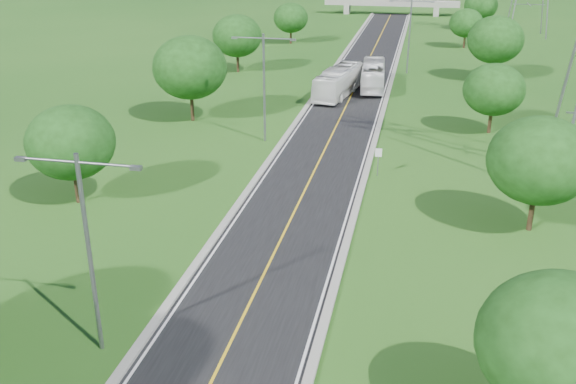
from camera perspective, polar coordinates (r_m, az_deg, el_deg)
ground at (r=74.28m, az=5.29°, el=7.79°), size 260.00×260.00×0.00m
road at (r=80.05m, az=5.82°, el=8.89°), size 8.00×150.00×0.06m
curb_left at (r=80.58m, az=2.79°, el=9.13°), size 0.50×150.00×0.22m
curb_right at (r=79.71m, az=8.89°, el=8.73°), size 0.50×150.00×0.22m
speed_limit_sign at (r=52.39m, az=8.03°, el=3.08°), size 0.55×0.09×2.40m
overpass at (r=152.46m, az=9.18°, el=16.19°), size 30.00×3.00×3.20m
streetlight_near_left at (r=30.27m, az=-17.41°, el=-3.97°), size 5.90×0.25×10.00m
streetlight_mid_left at (r=59.54m, az=-2.15°, el=10.03°), size 5.90×0.25×10.00m
streetlight_far_right at (r=90.31m, az=10.77°, el=14.02°), size 5.90×0.25×10.00m
tree_lb at (r=48.35m, az=-18.75°, el=4.21°), size 6.30×6.30×7.33m
tree_lc at (r=66.93m, az=-8.72°, el=10.88°), size 7.56×7.56×8.79m
tree_ld at (r=90.08m, az=-4.55°, el=13.67°), size 6.72×6.72×7.82m
tree_le at (r=112.62m, az=0.25°, el=15.23°), size 5.88×5.88×6.84m
tree_ra at (r=26.37m, az=23.13°, el=-12.38°), size 6.30×6.30×7.33m
tree_rb at (r=44.35m, az=21.47°, el=2.62°), size 6.72×6.72×7.82m
tree_rc at (r=65.37m, az=17.84°, el=8.66°), size 5.88×5.88×6.84m
tree_rd at (r=88.85m, az=17.96°, el=12.75°), size 7.14×7.14×8.30m
tree_re at (r=112.52m, az=15.56°, el=14.27°), size 5.46×5.46×6.35m
tree_rf at (r=132.48m, az=16.77°, el=15.58°), size 6.30×6.30×7.33m
bus_outbound at (r=81.52m, az=7.57°, el=10.23°), size 3.45×11.63×3.20m
bus_inbound at (r=77.39m, az=4.52°, el=9.74°), size 4.67×12.26×3.33m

